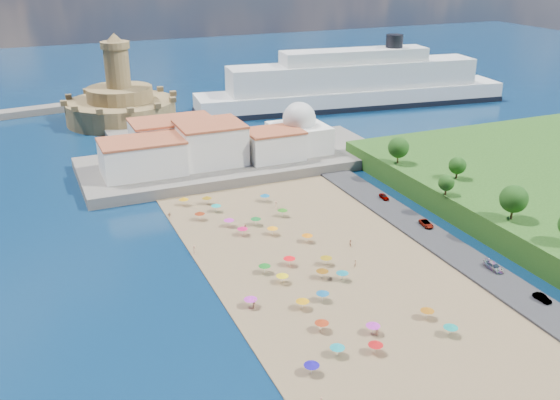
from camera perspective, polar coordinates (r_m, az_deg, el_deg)
name	(u,v)px	position (r m, az deg, el deg)	size (l,w,h in m)	color
ground	(312,286)	(122.07, 2.93, -7.86)	(700.00, 700.00, 0.00)	#071938
terrace	(235,161)	(186.79, -4.12, 3.55)	(90.00, 36.00, 3.00)	#59544C
jetty	(138,140)	(214.11, -12.85, 5.41)	(18.00, 70.00, 2.40)	#59544C
waterfront_buildings	(191,145)	(181.84, -8.14, 4.97)	(57.00, 29.00, 11.00)	silver
domed_building	(299,132)	(189.95, 1.75, 6.28)	(16.00, 16.00, 15.00)	silver
fortress	(121,104)	(241.39, -14.36, 8.50)	(40.00, 40.00, 32.40)	#957A4A
cruise_ship	(353,86)	(258.50, 6.73, 10.29)	(130.50, 33.73, 28.19)	black
beach_parasols	(328,301)	(113.49, 4.45, -9.17)	(30.19, 114.47, 2.20)	gray
beachgoers	(297,287)	(119.31, 1.59, -7.98)	(34.79, 97.01, 1.86)	tan
parked_cars	(473,254)	(137.20, 17.26, -4.70)	(2.83, 77.52, 1.36)	gray
hillside_trees	(536,213)	(139.03, 22.39, -1.08)	(14.94, 106.33, 7.82)	#382314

